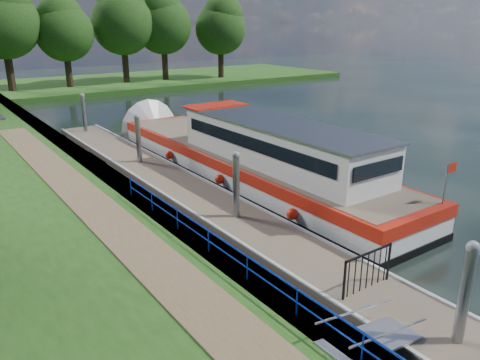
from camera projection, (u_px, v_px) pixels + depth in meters
ground at (435, 344)px, 11.34m from camera, size 160.00×160.00×0.00m
bank_edge at (110, 183)px, 21.46m from camera, size 1.10×90.00×0.78m
far_bank at (117, 83)px, 58.11m from camera, size 60.00×18.00×0.60m
footpath at (132, 241)px, 14.89m from camera, size 1.60×40.00×0.05m
blue_fence at (270, 277)px, 11.75m from camera, size 0.04×18.04×0.72m
pontoon at (180, 189)px, 21.36m from camera, size 2.50×30.00×0.56m
mooring_piles at (179, 166)px, 21.02m from camera, size 0.30×27.30×3.55m
gangway at (370, 339)px, 10.52m from camera, size 2.58×1.00×0.92m
gate_panel at (368, 265)px, 12.68m from camera, size 1.85×0.05×1.15m
barge at (240, 156)px, 23.34m from camera, size 4.36×21.15×4.78m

